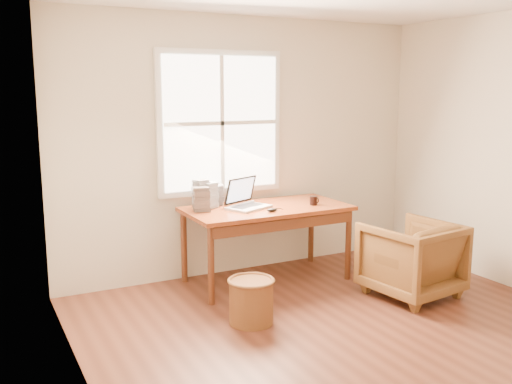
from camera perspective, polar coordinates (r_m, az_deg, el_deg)
room_shell at (r=4.11m, az=11.80°, el=2.15°), size 4.04×4.54×2.64m
desk at (r=5.57m, az=1.09°, el=-1.68°), size 1.60×0.80×0.04m
armchair at (r=5.45m, az=15.25°, el=-6.46°), size 0.83×0.85×0.69m
wicker_stool at (r=4.71m, az=-0.48°, el=-10.92°), size 0.47×0.47×0.36m
laptop at (r=5.45m, az=-0.76°, el=-0.10°), size 0.54×0.55×0.30m
mouse at (r=5.33m, az=1.61°, el=-1.82°), size 0.11×0.07×0.03m
coffee_mug at (r=5.67m, az=5.77°, el=-0.86°), size 0.10×0.10×0.09m
cd_stack_a at (r=5.50m, az=-4.64°, el=-0.31°), size 0.16×0.15×0.25m
cd_stack_b at (r=5.38m, az=-5.53°, el=-0.67°), size 0.18×0.16×0.23m
cd_stack_c at (r=5.47m, az=-5.53°, el=-0.21°), size 0.15×0.14×0.28m
cd_stack_d at (r=5.65m, az=-4.12°, el=-0.32°), size 0.18×0.17×0.20m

